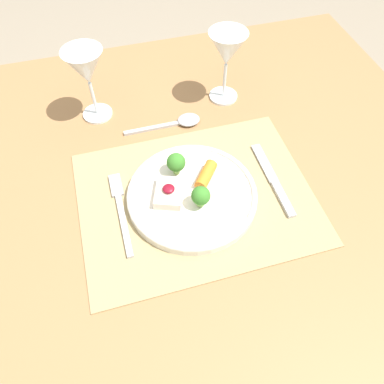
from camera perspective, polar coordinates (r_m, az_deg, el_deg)
ground_plane at (r=1.47m, az=0.35°, el=-18.37°), size 8.00×8.00×0.00m
dining_table at (r=0.85m, az=0.57°, el=-4.37°), size 1.24×1.18×0.76m
placemat at (r=0.78m, az=0.63°, el=-0.84°), size 0.48×0.37×0.00m
dinner_plate at (r=0.76m, az=-0.12°, el=-0.17°), size 0.27×0.27×0.07m
fork at (r=0.77m, az=-10.85°, el=-2.24°), size 0.02×0.20×0.01m
knife at (r=0.81m, az=12.54°, el=1.28°), size 0.02×0.20×0.01m
spoon at (r=0.92m, az=-1.62°, el=10.71°), size 0.19×0.05×0.02m
wine_glass_near at (r=0.92m, az=5.35°, el=20.52°), size 0.09×0.09×0.18m
wine_glass_far at (r=0.90m, az=-15.84°, el=17.47°), size 0.09×0.09×0.18m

